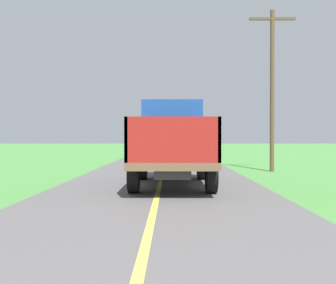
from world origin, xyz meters
name	(u,v)px	position (x,y,z in m)	size (l,w,h in m)	color
banana_truck_near	(172,141)	(0.40, 12.53, 1.47)	(2.38, 5.82, 2.80)	#2D2D30
banana_truck_far	(173,140)	(0.47, 21.95, 1.47)	(2.38, 5.81, 2.80)	#2D2D30
utility_pole_roadside	(272,84)	(5.06, 17.46, 4.06)	(2.13, 0.20, 7.49)	brown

